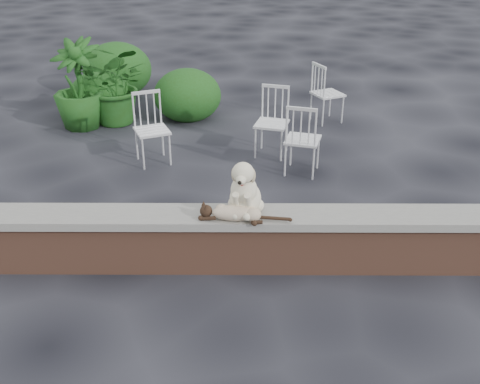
{
  "coord_description": "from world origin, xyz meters",
  "views": [
    {
      "loc": [
        -0.45,
        -4.53,
        3.11
      ],
      "look_at": [
        -0.47,
        0.2,
        0.7
      ],
      "focal_mm": 42.31,
      "sensor_mm": 36.0,
      "label": 1
    }
  ],
  "objects_px": {
    "chair_a": "(152,129)",
    "chair_b": "(272,122)",
    "potted_plant_a": "(117,84)",
    "chair_e": "(328,93)",
    "chair_c": "(303,138)",
    "cat": "(236,212)",
    "potted_plant_b": "(78,84)",
    "dog": "(245,185)"
  },
  "relations": [
    {
      "from": "dog",
      "to": "potted_plant_a",
      "type": "bearing_deg",
      "value": 127.52
    },
    {
      "from": "chair_c",
      "to": "potted_plant_b",
      "type": "xyz_separation_m",
      "value": [
        -3.26,
        1.67,
        0.21
      ]
    },
    {
      "from": "potted_plant_a",
      "to": "chair_c",
      "type": "bearing_deg",
      "value": -34.49
    },
    {
      "from": "chair_e",
      "to": "chair_b",
      "type": "relative_size",
      "value": 1.0
    },
    {
      "from": "dog",
      "to": "chair_c",
      "type": "height_order",
      "value": "dog"
    },
    {
      "from": "chair_e",
      "to": "chair_b",
      "type": "xyz_separation_m",
      "value": [
        -0.94,
        -1.37,
        0.0
      ]
    },
    {
      "from": "cat",
      "to": "potted_plant_b",
      "type": "bearing_deg",
      "value": 132.92
    },
    {
      "from": "chair_a",
      "to": "chair_b",
      "type": "distance_m",
      "value": 1.61
    },
    {
      "from": "dog",
      "to": "cat",
      "type": "relative_size",
      "value": 0.57
    },
    {
      "from": "chair_c",
      "to": "dog",
      "type": "bearing_deg",
      "value": 86.7
    },
    {
      "from": "cat",
      "to": "chair_b",
      "type": "xyz_separation_m",
      "value": [
        0.45,
        2.85,
        -0.19
      ]
    },
    {
      "from": "chair_a",
      "to": "chair_b",
      "type": "height_order",
      "value": "same"
    },
    {
      "from": "potted_plant_a",
      "to": "potted_plant_b",
      "type": "bearing_deg",
      "value": -159.81
    },
    {
      "from": "dog",
      "to": "chair_b",
      "type": "xyz_separation_m",
      "value": [
        0.37,
        2.7,
        -0.39
      ]
    },
    {
      "from": "dog",
      "to": "potted_plant_b",
      "type": "height_order",
      "value": "potted_plant_b"
    },
    {
      "from": "chair_a",
      "to": "potted_plant_a",
      "type": "relative_size",
      "value": 0.74
    },
    {
      "from": "dog",
      "to": "chair_b",
      "type": "distance_m",
      "value": 2.76
    },
    {
      "from": "cat",
      "to": "chair_a",
      "type": "relative_size",
      "value": 1.04
    },
    {
      "from": "chair_a",
      "to": "chair_c",
      "type": "xyz_separation_m",
      "value": [
        1.96,
        -0.31,
        0.0
      ]
    },
    {
      "from": "dog",
      "to": "chair_a",
      "type": "xyz_separation_m",
      "value": [
        -1.22,
        2.43,
        -0.39
      ]
    },
    {
      "from": "chair_c",
      "to": "potted_plant_a",
      "type": "relative_size",
      "value": 0.74
    },
    {
      "from": "chair_e",
      "to": "chair_c",
      "type": "relative_size",
      "value": 1.0
    },
    {
      "from": "chair_a",
      "to": "chair_e",
      "type": "bearing_deg",
      "value": 10.29
    },
    {
      "from": "dog",
      "to": "chair_b",
      "type": "bearing_deg",
      "value": 93.32
    },
    {
      "from": "chair_e",
      "to": "cat",
      "type": "bearing_deg",
      "value": 136.74
    },
    {
      "from": "cat",
      "to": "chair_e",
      "type": "bearing_deg",
      "value": 82.84
    },
    {
      "from": "chair_e",
      "to": "chair_c",
      "type": "xyz_separation_m",
      "value": [
        -0.58,
        -1.95,
        0.0
      ]
    },
    {
      "from": "chair_b",
      "to": "chair_c",
      "type": "height_order",
      "value": "same"
    },
    {
      "from": "chair_b",
      "to": "potted_plant_b",
      "type": "height_order",
      "value": "potted_plant_b"
    },
    {
      "from": "chair_e",
      "to": "potted_plant_b",
      "type": "distance_m",
      "value": 3.85
    },
    {
      "from": "cat",
      "to": "chair_b",
      "type": "height_order",
      "value": "chair_b"
    },
    {
      "from": "chair_a",
      "to": "cat",
      "type": "bearing_deg",
      "value": -88.73
    },
    {
      "from": "dog",
      "to": "chair_e",
      "type": "distance_m",
      "value": 4.3
    },
    {
      "from": "chair_a",
      "to": "dog",
      "type": "bearing_deg",
      "value": -85.92
    },
    {
      "from": "chair_a",
      "to": "chair_b",
      "type": "bearing_deg",
      "value": -12.92
    },
    {
      "from": "chair_e",
      "to": "chair_c",
      "type": "distance_m",
      "value": 2.03
    },
    {
      "from": "potted_plant_a",
      "to": "potted_plant_b",
      "type": "xyz_separation_m",
      "value": [
        -0.54,
        -0.2,
        0.05
      ]
    },
    {
      "from": "potted_plant_a",
      "to": "potted_plant_b",
      "type": "relative_size",
      "value": 0.93
    },
    {
      "from": "dog",
      "to": "chair_e",
      "type": "xyz_separation_m",
      "value": [
        1.31,
        4.07,
        -0.39
      ]
    },
    {
      "from": "cat",
      "to": "chair_a",
      "type": "height_order",
      "value": "chair_a"
    },
    {
      "from": "cat",
      "to": "chair_b",
      "type": "relative_size",
      "value": 1.04
    },
    {
      "from": "chair_a",
      "to": "potted_plant_a",
      "type": "distance_m",
      "value": 1.74
    }
  ]
}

